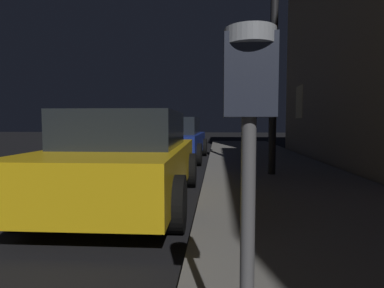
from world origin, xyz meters
TOP-DOWN VIEW (x-y plane):
  - parking_meter at (4.38, 0.31)m, footprint 0.19×0.19m
  - car_yellow_cab at (2.85, 3.82)m, footprint 2.11×4.07m
  - car_blue at (2.85, 9.35)m, footprint 2.05×4.38m
  - street_lamp at (5.44, 5.82)m, footprint 0.44×0.44m

SIDE VIEW (x-z plane):
  - car_blue at x=2.85m, z-range -0.02..1.41m
  - car_yellow_cab at x=2.85m, z-range 0.00..1.43m
  - parking_meter at x=4.38m, z-range 0.52..1.96m
  - street_lamp at x=5.44m, z-range 1.02..6.32m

